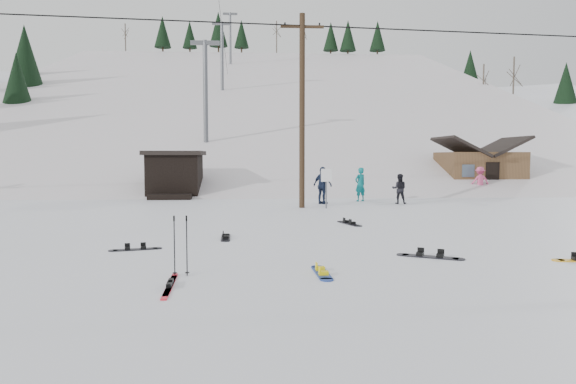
{
  "coord_description": "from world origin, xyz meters",
  "views": [
    {
      "loc": [
        -0.15,
        -10.04,
        2.43
      ],
      "look_at": [
        0.76,
        4.67,
        1.4
      ],
      "focal_mm": 32.0,
      "sensor_mm": 36.0,
      "label": 1
    }
  ],
  "objects": [
    {
      "name": "skier_pink",
      "position": [
        13.84,
        21.21,
        0.88
      ],
      "size": [
        1.17,
        0.71,
        1.77
      ],
      "primitive_type": "imported",
      "rotation": [
        0.0,
        0.0,
        3.09
      ],
      "color": "#DE4E82",
      "rests_on": "ground"
    },
    {
      "name": "hero_skis",
      "position": [
        -1.77,
        -0.48,
        0.03
      ],
      "size": [
        0.21,
        1.92,
        0.1
      ],
      "rotation": [
        0.0,
        0.0,
        0.05
      ],
      "color": "red",
      "rests_on": "ground"
    },
    {
      "name": "ski_slope",
      "position": [
        0.0,
        55.0,
        -12.0
      ],
      "size": [
        60.0,
        85.24,
        65.97
      ],
      "primitive_type": "cube",
      "rotation": [
        0.31,
        0.0,
        0.0
      ],
      "color": "silver",
      "rests_on": "ground"
    },
    {
      "name": "cabin",
      "position": [
        15.0,
        24.0,
        1.48
      ],
      "size": [
        5.39,
        4.4,
        3.77
      ],
      "color": "brown",
      "rests_on": "ground"
    },
    {
      "name": "board_scatter_d",
      "position": [
        4.02,
        1.91,
        0.03
      ],
      "size": [
        1.46,
        0.92,
        0.11
      ],
      "rotation": [
        0.0,
        0.0,
        -0.49
      ],
      "color": "black",
      "rests_on": "ground"
    },
    {
      "name": "lift_hut",
      "position": [
        -5.0,
        20.94,
        1.36
      ],
      "size": [
        3.4,
        4.1,
        2.75
      ],
      "color": "black",
      "rests_on": "ground"
    },
    {
      "name": "hero_snowboard",
      "position": [
        1.2,
        0.39,
        0.03
      ],
      "size": [
        0.32,
        1.44,
        0.1
      ],
      "rotation": [
        0.0,
        0.0,
        1.61
      ],
      "color": "navy",
      "rests_on": "ground"
    },
    {
      "name": "ski_poles",
      "position": [
        -1.69,
        0.38,
        0.63
      ],
      "size": [
        0.34,
        0.09,
        1.23
      ],
      "color": "black",
      "rests_on": "ground"
    },
    {
      "name": "ground",
      "position": [
        0.0,
        0.0,
        0.0
      ],
      "size": [
        200.0,
        200.0,
        0.0
      ],
      "primitive_type": "plane",
      "color": "white",
      "rests_on": "ground"
    },
    {
      "name": "skier_teal",
      "position": [
        5.45,
        17.25,
        0.91
      ],
      "size": [
        0.79,
        0.7,
        1.82
      ],
      "primitive_type": "imported",
      "rotation": [
        0.0,
        0.0,
        3.64
      ],
      "color": "#0B6C71",
      "rests_on": "ground"
    },
    {
      "name": "lift_tower_far",
      "position": [
        -4.0,
        70.0,
        20.86
      ],
      "size": [
        2.2,
        0.36,
        8.0
      ],
      "color": "#595B60",
      "rests_on": "ski_slope"
    },
    {
      "name": "skier_navy",
      "position": [
        3.22,
        15.78,
        0.95
      ],
      "size": [
        1.12,
        1.11,
        1.9
      ],
      "primitive_type": "imported",
      "rotation": [
        0.0,
        0.0,
        2.37
      ],
      "color": "#17213A",
      "rests_on": "ground"
    },
    {
      "name": "ridge_right",
      "position": [
        38.0,
        50.0,
        -11.0
      ],
      "size": [
        45.66,
        93.98,
        54.59
      ],
      "primitive_type": "cube",
      "rotation": [
        0.21,
        -0.05,
        -0.12
      ],
      "color": "white",
      "rests_on": "ground"
    },
    {
      "name": "skier_dark",
      "position": [
        7.14,
        15.66,
        0.77
      ],
      "size": [
        0.87,
        0.76,
        1.53
      ],
      "primitive_type": "imported",
      "rotation": [
        0.0,
        0.0,
        2.87
      ],
      "color": "black",
      "rests_on": "ground"
    },
    {
      "name": "board_scatter_f",
      "position": [
        3.18,
        8.05,
        0.03
      ],
      "size": [
        0.69,
        1.52,
        0.11
      ],
      "rotation": [
        0.0,
        0.0,
        1.88
      ],
      "color": "black",
      "rests_on": "ground"
    },
    {
      "name": "board_scatter_a",
      "position": [
        -3.29,
        3.36,
        0.02
      ],
      "size": [
        1.32,
        0.52,
        0.09
      ],
      "rotation": [
        0.0,
        0.0,
        0.25
      ],
      "color": "black",
      "rests_on": "ground"
    },
    {
      "name": "lift_tower_near",
      "position": [
        -4.0,
        30.0,
        7.86
      ],
      "size": [
        2.2,
        0.36,
        8.0
      ],
      "color": "#595B60",
      "rests_on": "ski_slope"
    },
    {
      "name": "utility_pole",
      "position": [
        2.0,
        14.0,
        4.68
      ],
      "size": [
        2.0,
        0.26,
        9.0
      ],
      "color": "#3A2819",
      "rests_on": "ground"
    },
    {
      "name": "treeline_crest",
      "position": [
        0.0,
        86.0,
        0.0
      ],
      "size": [
        50.0,
        6.0,
        10.0
      ],
      "primitive_type": null,
      "color": "black",
      "rests_on": "ski_slope"
    },
    {
      "name": "lift_tower_mid",
      "position": [
        -4.0,
        50.0,
        14.36
      ],
      "size": [
        2.2,
        0.36,
        8.0
      ],
      "color": "#595B60",
      "rests_on": "ski_slope"
    },
    {
      "name": "board_scatter_b",
      "position": [
        -1.07,
        5.15,
        0.03
      ],
      "size": [
        0.31,
        1.42,
        0.1
      ],
      "rotation": [
        0.0,
        0.0,
        1.61
      ],
      "color": "black",
      "rests_on": "ground"
    },
    {
      "name": "trail_sign",
      "position": [
        3.1,
        13.58,
        1.27
      ],
      "size": [
        0.5,
        0.09,
        1.85
      ],
      "color": "#595B60",
      "rests_on": "ground"
    }
  ]
}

